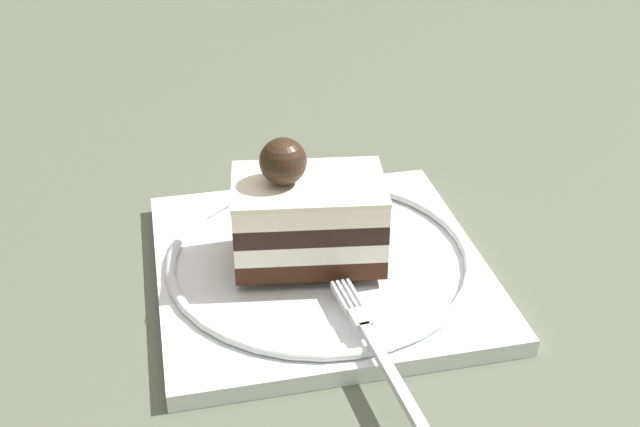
{
  "coord_description": "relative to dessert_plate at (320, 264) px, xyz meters",
  "views": [
    {
      "loc": [
        0.02,
        0.41,
        0.31
      ],
      "look_at": [
        -0.02,
        -0.03,
        0.05
      ],
      "focal_mm": 45.03,
      "sensor_mm": 36.0,
      "label": 1
    }
  ],
  "objects": [
    {
      "name": "ground_plane",
      "position": [
        0.02,
        0.03,
        -0.01
      ],
      "size": [
        2.4,
        2.4,
        0.0
      ],
      "primitive_type": "plane",
      "color": "#505745"
    },
    {
      "name": "cake_slice",
      "position": [
        0.01,
        0.0,
        0.04
      ],
      "size": [
        0.1,
        0.07,
        0.08
      ],
      "color": "black",
      "rests_on": "dessert_plate"
    },
    {
      "name": "fork",
      "position": [
        -0.02,
        0.1,
        0.01
      ],
      "size": [
        0.03,
        0.13,
        0.0
      ],
      "color": "silver",
      "rests_on": "dessert_plate"
    },
    {
      "name": "dessert_plate",
      "position": [
        0.0,
        0.0,
        0.0
      ],
      "size": [
        0.23,
        0.23,
        0.02
      ],
      "color": "white",
      "rests_on": "ground_plane"
    }
  ]
}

